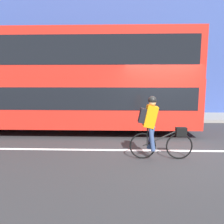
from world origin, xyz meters
The scene contains 7 objects.
ground_plane centered at (0.00, 0.00, 0.00)m, with size 80.00×80.00×0.00m, color #2D2D30.
road_center_line centered at (0.00, -0.14, 0.00)m, with size 50.00×0.14×0.01m, color silver.
sidewalk_curb centered at (0.00, 5.27, 0.07)m, with size 60.00×2.49×0.13m.
building_facade centered at (0.00, 6.66, 4.00)m, with size 60.00×0.30×7.99m.
bus centered at (-4.05, 2.24, 2.07)m, with size 10.83×2.47×3.74m.
cyclist_on_bike centered at (-0.54, -0.79, 0.86)m, with size 1.59×0.32×1.60m.
street_sign_post centered at (-4.06, 5.14, 1.43)m, with size 0.36×0.09×2.31m.
Camera 1 is at (-1.43, -6.17, 1.99)m, focal length 35.00 mm.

